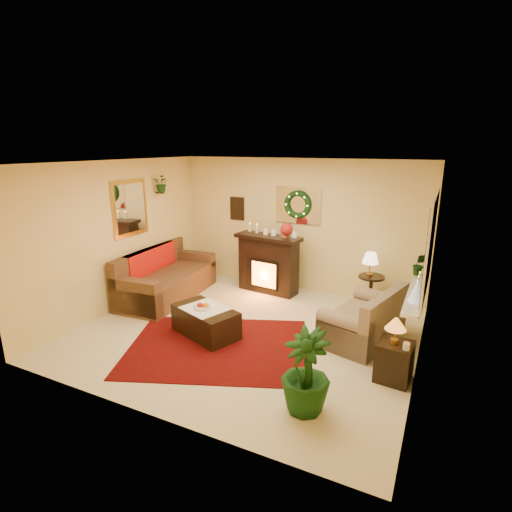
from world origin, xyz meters
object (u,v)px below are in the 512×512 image
at_px(sofa, 168,276).
at_px(end_table_square, 394,360).
at_px(side_table_round, 370,290).
at_px(loveseat, 363,313).
at_px(coffee_table, 206,322).
at_px(fireplace, 268,265).

bearing_deg(sofa, end_table_square, -18.20).
bearing_deg(side_table_round, loveseat, -84.42).
relative_size(loveseat, coffee_table, 1.33).
xyz_separation_m(end_table_square, coffee_table, (-2.77, 0.01, -0.06)).
distance_m(side_table_round, coffee_table, 3.04).
distance_m(fireplace, coffee_table, 2.20).
bearing_deg(side_table_round, coffee_table, -133.03).
xyz_separation_m(sofa, coffee_table, (1.53, -1.05, -0.22)).
xyz_separation_m(sofa, fireplace, (1.61, 1.12, 0.12)).
relative_size(sofa, fireplace, 1.84).
xyz_separation_m(fireplace, coffee_table, (-0.08, -2.17, -0.34)).
height_order(side_table_round, coffee_table, side_table_round).
relative_size(fireplace, end_table_square, 2.34).
xyz_separation_m(side_table_round, coffee_table, (-2.07, -2.22, -0.12)).
xyz_separation_m(fireplace, loveseat, (2.12, -1.25, -0.13)).
height_order(sofa, fireplace, fireplace).
relative_size(sofa, end_table_square, 4.30).
bearing_deg(coffee_table, fireplace, 108.28).
distance_m(sofa, end_table_square, 4.43).
height_order(sofa, coffee_table, sofa).
relative_size(fireplace, coffee_table, 1.13).
bearing_deg(loveseat, fireplace, 164.11).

